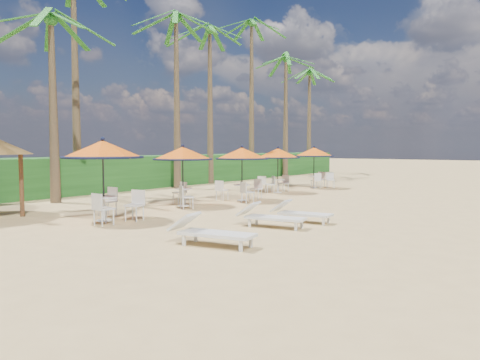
{
  "coord_description": "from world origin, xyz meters",
  "views": [
    {
      "loc": [
        7.23,
        -9.43,
        2.31
      ],
      "look_at": [
        -2.12,
        3.29,
        1.2
      ],
      "focal_mm": 35.0,
      "sensor_mm": 36.0,
      "label": 1
    }
  ],
  "objects_px": {
    "station_4": "(315,157)",
    "lounger_near": "(209,231)",
    "station_2": "(242,160)",
    "station_0": "(105,160)",
    "station_1": "(183,159)",
    "lounger_mid": "(269,216)",
    "lounger_far": "(299,212)",
    "station_3": "(277,159)"
  },
  "relations": [
    {
      "from": "station_0",
      "to": "lounger_mid",
      "type": "relative_size",
      "value": 1.27
    },
    {
      "from": "station_1",
      "to": "lounger_mid",
      "type": "distance_m",
      "value": 5.93
    },
    {
      "from": "station_4",
      "to": "station_2",
      "type": "bearing_deg",
      "value": -87.22
    },
    {
      "from": "lounger_mid",
      "to": "station_0",
      "type": "bearing_deg",
      "value": -167.02
    },
    {
      "from": "station_3",
      "to": "lounger_far",
      "type": "xyz_separation_m",
      "value": [
        5.5,
        -7.56,
        -1.4
      ]
    },
    {
      "from": "station_4",
      "to": "lounger_near",
      "type": "height_order",
      "value": "station_4"
    },
    {
      "from": "station_0",
      "to": "station_2",
      "type": "xyz_separation_m",
      "value": [
        0.19,
        7.01,
        -0.17
      ]
    },
    {
      "from": "lounger_near",
      "to": "station_0",
      "type": "bearing_deg",
      "value": 159.05
    },
    {
      "from": "station_4",
      "to": "lounger_mid",
      "type": "height_order",
      "value": "station_4"
    },
    {
      "from": "station_4",
      "to": "lounger_mid",
      "type": "bearing_deg",
      "value": -68.46
    },
    {
      "from": "lounger_near",
      "to": "lounger_far",
      "type": "height_order",
      "value": "lounger_near"
    },
    {
      "from": "station_1",
      "to": "station_4",
      "type": "bearing_deg",
      "value": 87.84
    },
    {
      "from": "station_0",
      "to": "station_4",
      "type": "distance_m",
      "value": 14.57
    },
    {
      "from": "station_3",
      "to": "station_0",
      "type": "bearing_deg",
      "value": -87.53
    },
    {
      "from": "station_1",
      "to": "lounger_near",
      "type": "xyz_separation_m",
      "value": [
        5.59,
        -5.07,
        -1.5
      ]
    },
    {
      "from": "station_2",
      "to": "lounger_near",
      "type": "bearing_deg",
      "value": -58.75
    },
    {
      "from": "station_0",
      "to": "lounger_mid",
      "type": "xyz_separation_m",
      "value": [
        4.77,
        2.03,
        -1.59
      ]
    },
    {
      "from": "lounger_mid",
      "to": "lounger_far",
      "type": "xyz_separation_m",
      "value": [
        0.26,
        1.33,
        -0.02
      ]
    },
    {
      "from": "lounger_mid",
      "to": "station_1",
      "type": "bearing_deg",
      "value": 148.5
    },
    {
      "from": "station_4",
      "to": "station_3",
      "type": "bearing_deg",
      "value": -94.59
    },
    {
      "from": "station_0",
      "to": "lounger_mid",
      "type": "height_order",
      "value": "station_0"
    },
    {
      "from": "lounger_far",
      "to": "lounger_mid",
      "type": "bearing_deg",
      "value": -107.77
    },
    {
      "from": "lounger_far",
      "to": "station_2",
      "type": "bearing_deg",
      "value": 136.32
    },
    {
      "from": "station_1",
      "to": "station_3",
      "type": "height_order",
      "value": "station_1"
    },
    {
      "from": "station_0",
      "to": "lounger_mid",
      "type": "bearing_deg",
      "value": 23.08
    },
    {
      "from": "station_1",
      "to": "lounger_mid",
      "type": "relative_size",
      "value": 1.17
    },
    {
      "from": "station_2",
      "to": "station_4",
      "type": "distance_m",
      "value": 7.57
    },
    {
      "from": "station_1",
      "to": "station_2",
      "type": "distance_m",
      "value": 2.99
    },
    {
      "from": "station_4",
      "to": "station_1",
      "type": "bearing_deg",
      "value": -92.16
    },
    {
      "from": "station_3",
      "to": "lounger_far",
      "type": "bearing_deg",
      "value": -53.96
    },
    {
      "from": "station_3",
      "to": "lounger_mid",
      "type": "distance_m",
      "value": 10.41
    },
    {
      "from": "lounger_near",
      "to": "lounger_mid",
      "type": "relative_size",
      "value": 1.05
    },
    {
      "from": "station_1",
      "to": "lounger_far",
      "type": "distance_m",
      "value": 5.86
    },
    {
      "from": "station_3",
      "to": "lounger_far",
      "type": "relative_size",
      "value": 1.21
    },
    {
      "from": "station_1",
      "to": "station_4",
      "type": "xyz_separation_m",
      "value": [
        0.39,
        10.44,
        -0.1
      ]
    },
    {
      "from": "lounger_mid",
      "to": "lounger_far",
      "type": "height_order",
      "value": "lounger_mid"
    },
    {
      "from": "station_4",
      "to": "lounger_far",
      "type": "xyz_separation_m",
      "value": [
        5.21,
        -11.21,
        -1.43
      ]
    },
    {
      "from": "lounger_near",
      "to": "station_2",
      "type": "bearing_deg",
      "value": 110.97
    },
    {
      "from": "station_4",
      "to": "lounger_far",
      "type": "distance_m",
      "value": 12.44
    },
    {
      "from": "station_4",
      "to": "lounger_far",
      "type": "height_order",
      "value": "station_4"
    },
    {
      "from": "station_4",
      "to": "lounger_mid",
      "type": "xyz_separation_m",
      "value": [
        4.95,
        -12.53,
        -1.41
      ]
    },
    {
      "from": "station_4",
      "to": "station_0",
      "type": "bearing_deg",
      "value": -89.3
    }
  ]
}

